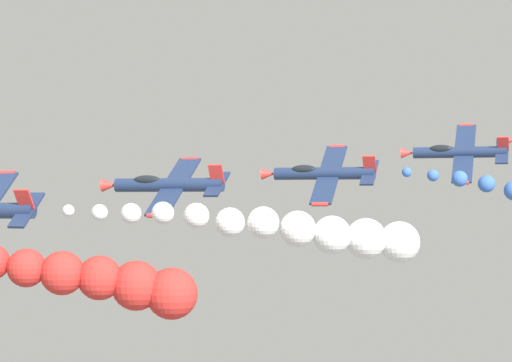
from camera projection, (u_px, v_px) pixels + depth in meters
The scene contains 5 objects.
smoke_trail_lead at pixel (74, 276), 60.87m from camera, with size 7.15×23.72×4.93m.
smoke_trail_left_inner at pixel (316, 232), 71.07m from camera, with size 9.94×22.91×4.23m.
airplane_right_inner at pixel (167, 185), 83.37m from camera, with size 8.45×10.35×5.10m.
airplane_left_outer at pixel (322, 173), 92.55m from camera, with size 8.04×10.35×5.78m.
airplane_right_outer at pixel (458, 152), 102.10m from camera, with size 7.56×10.35×6.42m.
Camera 1 is at (-84.30, -23.32, 79.46)m, focal length 73.72 mm.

